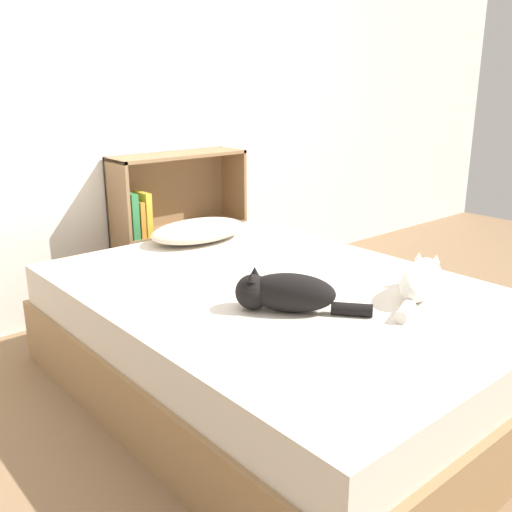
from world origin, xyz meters
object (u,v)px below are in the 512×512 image
(bed, at_px, (279,338))
(cat_light, at_px, (420,280))
(cat_dark, at_px, (283,293))
(bookshelf, at_px, (173,225))
(pillow, at_px, (199,231))

(bed, xyz_separation_m, cat_light, (0.35, -0.46, 0.32))
(bed, xyz_separation_m, cat_dark, (-0.18, -0.21, 0.32))
(cat_dark, distance_m, bookshelf, 1.56)
(cat_dark, bearing_deg, pillow, -57.18)
(cat_dark, bearing_deg, bookshelf, -56.02)
(cat_light, relative_size, bookshelf, 0.51)
(pillow, xyz_separation_m, bookshelf, (0.11, 0.44, -0.07))
(pillow, bearing_deg, cat_dark, -108.31)
(bed, bearing_deg, cat_dark, -130.73)
(pillow, height_order, bookshelf, bookshelf)
(pillow, distance_m, cat_light, 1.32)
(pillow, relative_size, bookshelf, 0.62)
(bookshelf, bearing_deg, bed, -102.33)
(bed, bearing_deg, cat_light, -52.85)
(bookshelf, bearing_deg, pillow, -104.34)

